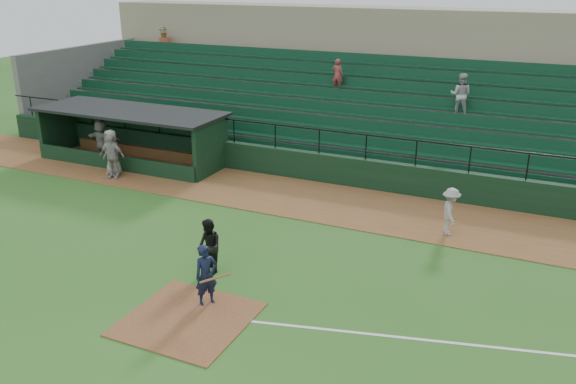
% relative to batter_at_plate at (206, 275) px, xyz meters
% --- Properties ---
extents(ground, '(90.00, 90.00, 0.00)m').
position_rel_batter_at_plate_xyz_m(ground, '(-0.05, 0.15, -0.84)').
color(ground, '#2B5E1E').
rests_on(ground, ground).
extents(warning_track, '(40.00, 4.00, 0.03)m').
position_rel_batter_at_plate_xyz_m(warning_track, '(-0.05, 8.15, -0.82)').
color(warning_track, brown).
rests_on(warning_track, ground).
extents(home_plate_dirt, '(3.00, 3.00, 0.03)m').
position_rel_batter_at_plate_xyz_m(home_plate_dirt, '(-0.05, -0.85, -0.82)').
color(home_plate_dirt, brown).
rests_on(home_plate_dirt, ground).
extents(foul_line, '(17.49, 4.44, 0.01)m').
position_rel_batter_at_plate_xyz_m(foul_line, '(7.95, 1.35, -0.83)').
color(foul_line, white).
rests_on(foul_line, ground).
extents(stadium_structure, '(38.00, 13.08, 6.40)m').
position_rel_batter_at_plate_xyz_m(stadium_structure, '(-0.05, 16.61, 1.47)').
color(stadium_structure, black).
rests_on(stadium_structure, ground).
extents(dugout, '(8.90, 3.20, 2.42)m').
position_rel_batter_at_plate_xyz_m(dugout, '(-9.80, 9.71, 0.50)').
color(dugout, black).
rests_on(dugout, ground).
extents(batter_at_plate, '(1.14, 0.73, 1.67)m').
position_rel_batter_at_plate_xyz_m(batter_at_plate, '(0.00, 0.00, 0.00)').
color(batter_at_plate, black).
rests_on(batter_at_plate, ground).
extents(umpire, '(1.01, 0.97, 1.64)m').
position_rel_batter_at_plate_xyz_m(umpire, '(-0.87, 1.53, -0.02)').
color(umpire, black).
rests_on(umpire, ground).
extents(runner, '(0.91, 1.17, 1.60)m').
position_rel_batter_at_plate_xyz_m(runner, '(4.91, 7.11, -0.00)').
color(runner, '#A39D98').
rests_on(runner, warning_track).
extents(dugout_player_a, '(1.18, 0.70, 1.88)m').
position_rel_batter_at_plate_xyz_m(dugout_player_a, '(-9.04, 7.02, 0.13)').
color(dugout_player_a, '#A49F9A').
rests_on(dugout_player_a, warning_track).
extents(dugout_player_b, '(1.10, 0.86, 1.97)m').
position_rel_batter_at_plate_xyz_m(dugout_player_b, '(-9.31, 7.34, 0.18)').
color(dugout_player_b, gray).
rests_on(dugout_player_b, warning_track).
extents(dugout_player_c, '(1.81, 0.59, 1.94)m').
position_rel_batter_at_plate_xyz_m(dugout_player_c, '(-11.11, 8.77, 0.17)').
color(dugout_player_c, '#9B9591').
rests_on(dugout_player_c, warning_track).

